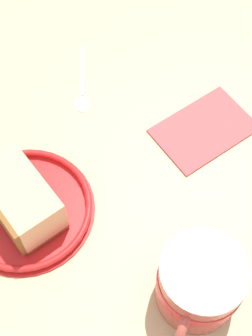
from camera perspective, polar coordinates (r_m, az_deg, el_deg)
ground_plane at (r=67.68cm, az=-7.13°, el=-5.82°), size 138.01×138.01×3.26cm
small_plate at (r=66.50cm, az=-11.14°, el=-4.44°), size 17.69×17.69×1.50cm
cake_slice at (r=63.79cm, az=-11.81°, el=-3.43°), size 9.02×12.21×6.14cm
tea_mug at (r=58.06cm, az=8.21°, el=-12.59°), size 10.58×10.02×9.21cm
teaspoon at (r=75.82cm, az=-4.88°, el=8.52°), size 5.90×12.15×0.80cm
folded_napkin at (r=72.60cm, az=8.72°, el=4.36°), size 14.93×11.35×0.60cm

